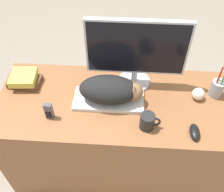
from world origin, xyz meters
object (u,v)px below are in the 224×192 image
cat (112,90)px  phone (49,111)px  monitor (137,51)px  pen_cup (217,88)px  coffee_mug (148,121)px  baseball (198,94)px  keyboard (109,100)px  computer_mouse (195,132)px  book_stack (24,79)px

cat → phone: 0.38m
monitor → pen_cup: size_ratio=2.58×
cat → coffee_mug: bearing=-40.1°
pen_cup → baseball: pen_cup is taller
keyboard → monitor: bearing=49.0°
cat → phone: cat is taller
cat → monitor: monitor is taller
cat → monitor: bearing=52.5°
pen_cup → baseball: size_ratio=3.00×
monitor → coffee_mug: monitor is taller
coffee_mug → computer_mouse: bearing=-7.3°
cat → book_stack: 0.58m
book_stack → baseball: bearing=-2.9°
monitor → pen_cup: (0.50, -0.08, -0.20)m
computer_mouse → coffee_mug: coffee_mug is taller
cat → computer_mouse: cat is taller
pen_cup → keyboard: bearing=-171.5°
cat → phone: (-0.34, -0.14, -0.05)m
pen_cup → book_stack: 1.20m
cat → coffee_mug: cat is taller
book_stack → pen_cup: bearing=-0.8°
computer_mouse → baseball: size_ratio=1.41×
phone → pen_cup: bearing=13.8°
baseball → phone: bearing=-166.8°
baseball → book_stack: 1.09m
monitor → phone: 0.61m
computer_mouse → baseball: baseball is taller
monitor → book_stack: bearing=-175.1°
phone → cat: bearing=22.7°
coffee_mug → baseball: size_ratio=1.50×
pen_cup → phone: size_ratio=2.09×
monitor → baseball: (0.39, -0.11, -0.22)m
keyboard → book_stack: 0.56m
keyboard → book_stack: (-0.55, 0.11, 0.03)m
cat → monitor: (0.13, 0.17, 0.15)m
coffee_mug → book_stack: 0.83m
keyboard → monitor: size_ratio=0.71×
keyboard → cat: size_ratio=1.13×
keyboard → baseball: baseball is taller
baseball → pen_cup: bearing=18.6°
cat → pen_cup: bearing=8.7°
pen_cup → baseball: bearing=-161.4°
keyboard → computer_mouse: 0.53m
cat → pen_cup: size_ratio=1.63×
coffee_mug → pen_cup: bearing=32.7°
coffee_mug → phone: phone is taller
baseball → phone: phone is taller
keyboard → cat: bearing=-0.0°
phone → baseball: bearing=13.2°
cat → baseball: size_ratio=4.88×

